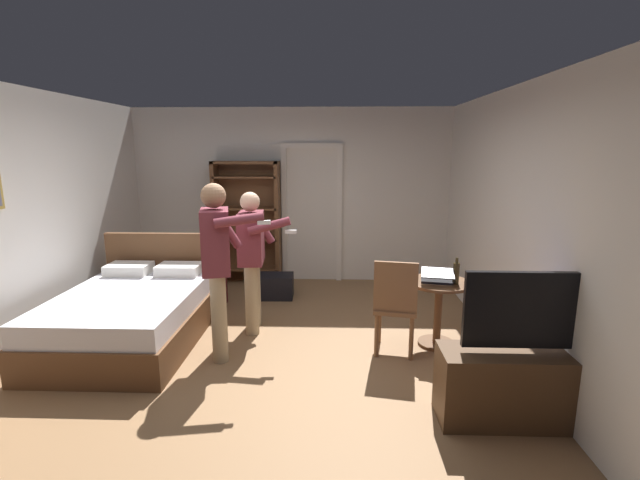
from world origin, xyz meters
The scene contains 16 objects.
ground_plane centered at (0.00, 0.00, 0.00)m, with size 6.12×6.12×0.00m, color olive.
wall_back centered at (0.00, 2.84, 1.33)m, with size 5.05×0.12×2.66m, color silver.
wall_left centered at (-2.47, 0.00, 1.33)m, with size 0.15×5.80×2.66m.
wall_right centered at (2.47, 0.00, 1.33)m, with size 0.12×5.80×2.66m, color silver.
doorway_frame centered at (0.31, 2.76, 1.22)m, with size 0.93×0.08×2.13m.
bed centered at (-1.50, 0.45, 0.30)m, with size 1.39×1.98×1.02m.
bookshelf centered at (-0.67, 2.62, 1.01)m, with size 1.00×0.32×1.87m.
tv_flatscreen centered at (2.11, -0.90, 0.35)m, with size 1.27×0.40×1.19m.
side_table centered at (1.76, 0.43, 0.47)m, with size 0.64×0.64×0.70m.
laptop centered at (1.72, 0.39, 0.75)m, with size 0.37×0.38×0.16m.
bottle_on_table centered at (1.90, 0.35, 0.82)m, with size 0.06×0.06×0.28m.
wooden_chair centered at (1.28, 0.19, 0.54)m, with size 0.49×0.49×0.99m.
person_blue_shirt centered at (-0.46, 0.10, 1.00)m, with size 0.73×0.59×1.74m.
person_striped_shirt centered at (-0.25, 0.77, 0.92)m, with size 0.68×0.62×1.59m.
suitcase_dark centered at (-1.12, 1.58, 0.18)m, with size 0.63×0.33×0.35m, color #4C1919.
suitcase_small centered at (-0.18, 1.89, 0.16)m, with size 0.53×0.36×0.33m, color black.
Camera 1 is at (0.67, -4.00, 2.05)m, focal length 24.79 mm.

